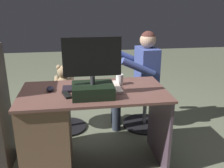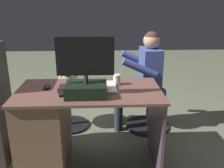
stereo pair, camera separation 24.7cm
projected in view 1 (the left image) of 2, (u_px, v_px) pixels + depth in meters
name	position (u px, v px, depth m)	size (l,w,h in m)	color
ground_plane	(93.00, 143.00, 2.66)	(10.00, 10.00, 0.00)	#676E56
desk	(58.00, 129.00, 2.18)	(1.23, 0.65, 0.72)	brown
monitor	(93.00, 80.00, 1.96)	(0.45, 0.25, 0.47)	black
keyboard	(87.00, 88.00, 2.15)	(0.42, 0.14, 0.02)	black
computer_mouse	(50.00, 89.00, 2.11)	(0.06, 0.10, 0.04)	#222131
cup	(120.00, 79.00, 2.26)	(0.07, 0.07, 0.09)	white
tv_remote	(67.00, 95.00, 2.00)	(0.04, 0.15, 0.02)	black
notebook_binder	(108.00, 88.00, 2.16)	(0.22, 0.30, 0.02)	beige
office_chair_teddy	(66.00, 106.00, 2.90)	(0.46, 0.46, 0.46)	black
teddy_bear	(64.00, 79.00, 2.80)	(0.22, 0.22, 0.31)	tan
visitor_chair	(145.00, 105.00, 2.98)	(0.52, 0.52, 0.46)	black
person	(139.00, 73.00, 2.84)	(0.51, 0.49, 1.13)	#425198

